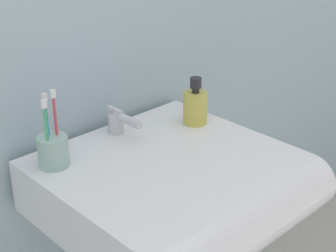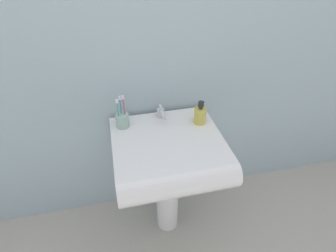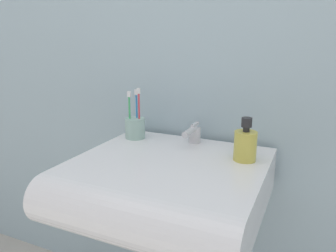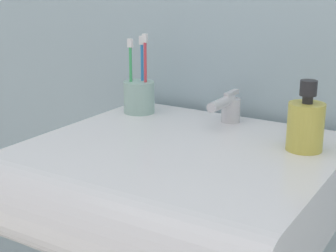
{
  "view_description": "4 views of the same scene",
  "coord_description": "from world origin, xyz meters",
  "views": [
    {
      "loc": [
        -0.77,
        -0.82,
        1.37
      ],
      "look_at": [
        -0.01,
        -0.02,
        0.86
      ],
      "focal_mm": 55.0,
      "sensor_mm": 36.0,
      "label": 1
    },
    {
      "loc": [
        -0.24,
        -1.04,
        1.62
      ],
      "look_at": [
        0.01,
        0.01,
        0.82
      ],
      "focal_mm": 28.0,
      "sensor_mm": 36.0,
      "label": 2
    },
    {
      "loc": [
        0.39,
        -0.87,
        1.12
      ],
      "look_at": [
        -0.01,
        0.01,
        0.86
      ],
      "focal_mm": 35.0,
      "sensor_mm": 36.0,
      "label": 3
    },
    {
      "loc": [
        0.48,
        -0.83,
        1.08
      ],
      "look_at": [
        -0.03,
        -0.02,
        0.8
      ],
      "focal_mm": 55.0,
      "sensor_mm": 36.0,
      "label": 4
    }
  ],
  "objects": [
    {
      "name": "faucet",
      "position": [
        0.01,
        0.18,
        0.79
      ],
      "size": [
        0.04,
        0.13,
        0.07
      ],
      "color": "silver",
      "rests_on": "sink_basin"
    },
    {
      "name": "wall_back",
      "position": [
        0.0,
        0.29,
        1.2
      ],
      "size": [
        5.0,
        0.05,
        2.4
      ],
      "primitive_type": "cube",
      "color": "#9EB7C1",
      "rests_on": "ground"
    },
    {
      "name": "soap_bottle",
      "position": [
        0.21,
        0.09,
        0.81
      ],
      "size": [
        0.07,
        0.07,
        0.14
      ],
      "color": "gold",
      "rests_on": "sink_basin"
    },
    {
      "name": "toothbrush_cup",
      "position": [
        -0.22,
        0.15,
        0.8
      ],
      "size": [
        0.07,
        0.07,
        0.19
      ],
      "color": "#99BFB2",
      "rests_on": "sink_basin"
    },
    {
      "name": "sink_basin",
      "position": [
        0.0,
        -0.05,
        0.69
      ],
      "size": [
        0.58,
        0.57,
        0.14
      ],
      "color": "white",
      "rests_on": "sink_pedestal"
    }
  ]
}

